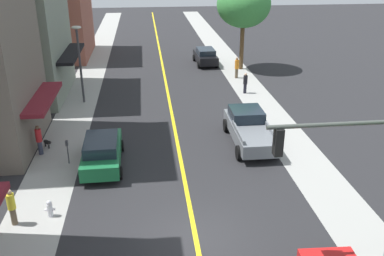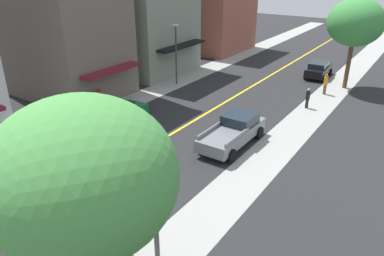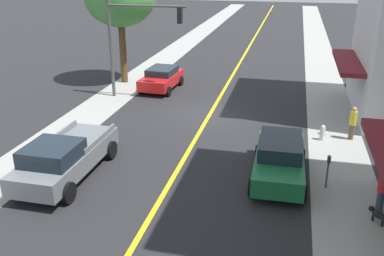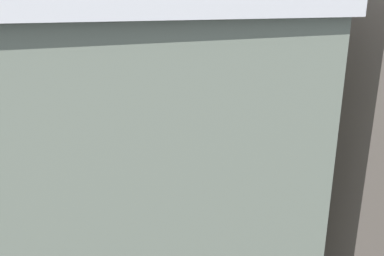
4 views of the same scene
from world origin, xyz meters
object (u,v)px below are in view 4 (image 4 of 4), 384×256
traffic_light_mast (264,76)px  fire_hydrant (312,164)px  parking_meter (252,171)px  grey_pickup_truck (160,129)px  pedestrian_black_shirt (38,140)px  pedestrian_yellow_shirt (334,163)px  street_tree_right_corner (278,52)px  pedestrian_red_shirt (251,186)px  green_sedan_left_curb (240,160)px  small_dog (236,197)px  red_sedan_right_curb (286,111)px  street_lamp (85,161)px

traffic_light_mast → fire_hydrant: bearing=-21.8°
parking_meter → grey_pickup_truck: grey_pickup_truck is taller
pedestrian_black_shirt → pedestrian_yellow_shirt: 20.70m
street_tree_right_corner → pedestrian_red_shirt: (-14.96, 13.92, -4.97)m
green_sedan_left_curb → small_dog: size_ratio=7.83×
traffic_light_mast → red_sedan_right_curb: (-1.02, -2.14, -3.32)m
fire_hydrant → red_sedan_right_curb: 12.13m
fire_hydrant → green_sedan_left_curb: green_sedan_left_curb is taller
green_sedan_left_curb → pedestrian_black_shirt: pedestrian_black_shirt is taller
green_sedan_left_curb → grey_pickup_truck: size_ratio=0.85×
traffic_light_mast → red_sedan_right_curb: size_ratio=1.45×
street_lamp → grey_pickup_truck: size_ratio=1.00×
grey_pickup_truck → pedestrian_red_shirt: 11.87m
street_lamp → red_sedan_right_curb: (10.47, -21.22, -2.77)m
small_dog → parking_meter: bearing=-5.5°
street_tree_right_corner → pedestrian_black_shirt: size_ratio=4.86×
street_lamp → red_sedan_right_curb: size_ratio=1.34×
red_sedan_right_curb → traffic_light_mast: bearing=-22.7°
pedestrian_yellow_shirt → pedestrian_black_shirt: bearing=-146.3°
street_tree_right_corner → small_dog: (-14.76, 14.72, -5.55)m
street_lamp → grey_pickup_truck: street_lamp is taller
parking_meter → street_lamp: 10.16m
traffic_light_mast → red_sedan_right_curb: bearing=64.6°
traffic_light_mast → street_lamp: traffic_light_mast is taller
red_sedan_right_curb → pedestrian_red_shirt: (-11.83, 12.74, 0.14)m
green_sedan_left_curb → small_dog: bearing=52.0°
grey_pickup_truck → pedestrian_black_shirt: (1.87, 8.94, -0.03)m
pedestrian_red_shirt → small_dog: pedestrian_red_shirt is taller
pedestrian_yellow_shirt → fire_hydrant: bearing=-179.0°
red_sedan_right_curb → grey_pickup_truck: size_ratio=0.74×
grey_pickup_truck → parking_meter: bearing=98.9°
traffic_light_mast → small_dog: traffic_light_mast is taller
parking_meter → street_lamp: bearing=92.1°
pedestrian_red_shirt → street_lamp: bearing=-103.5°
red_sedan_right_curb → pedestrian_red_shirt: size_ratio=2.43×
street_tree_right_corner → fire_hydrant: 16.36m
traffic_light_mast → pedestrian_yellow_shirt: size_ratio=3.65×
traffic_light_mast → pedestrian_red_shirt: size_ratio=3.52×
parking_meter → traffic_light_mast: size_ratio=0.22×
traffic_light_mast → pedestrian_red_shirt: bearing=-39.5°
pedestrian_black_shirt → small_dog: (-13.54, -8.38, -0.53)m
fire_hydrant → pedestrian_red_shirt: pedestrian_red_shirt is taller
fire_hydrant → parking_meter: 4.85m
street_tree_right_corner → parking_meter: 18.96m
street_lamp → green_sedan_left_curb: (2.19, -10.23, -2.70)m
fire_hydrant → street_lamp: 14.96m
green_sedan_left_curb → red_sedan_right_curb: bearing=-143.9°
street_lamp → fire_hydrant: bearing=-88.8°
red_sedan_right_curb → pedestrian_black_shirt: pedestrian_black_shirt is taller
street_lamp → pedestrian_yellow_shirt: bearing=-94.1°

